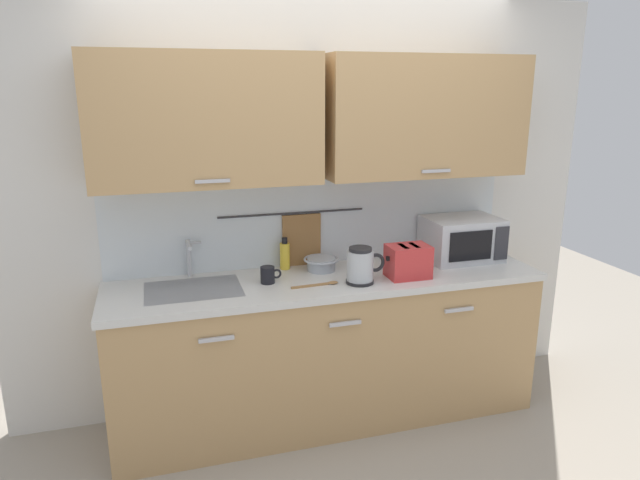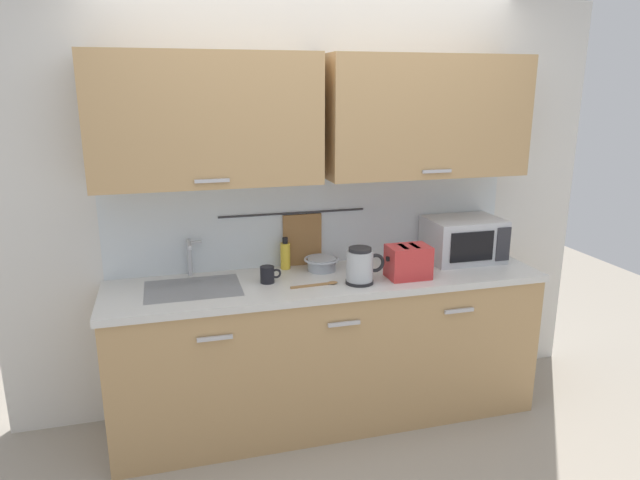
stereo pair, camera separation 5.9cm
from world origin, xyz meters
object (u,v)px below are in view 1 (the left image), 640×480
at_px(wooden_spoon, 321,284).
at_px(microwave, 462,239).
at_px(mug_near_sink, 268,275).
at_px(mixing_bowl, 321,263).
at_px(dish_soap_bottle, 285,255).
at_px(toaster, 408,261).
at_px(electric_kettle, 361,266).

bearing_deg(wooden_spoon, microwave, 12.74).
height_order(microwave, mug_near_sink, microwave).
height_order(microwave, mixing_bowl, microwave).
distance_m(dish_soap_bottle, mixing_bowl, 0.22).
xyz_separation_m(toaster, wooden_spoon, (-0.53, 0.01, -0.09)).
bearing_deg(mixing_bowl, toaster, -30.35).
bearing_deg(mixing_bowl, wooden_spoon, -106.54).
distance_m(microwave, toaster, 0.53).
xyz_separation_m(microwave, mug_near_sink, (-1.28, -0.10, -0.09)).
xyz_separation_m(dish_soap_bottle, mixing_bowl, (0.20, -0.09, -0.04)).
bearing_deg(microwave, mug_near_sink, -175.36).
relative_size(microwave, toaster, 1.80).
bearing_deg(mixing_bowl, microwave, -1.87).
bearing_deg(wooden_spoon, toaster, -0.61).
distance_m(microwave, mixing_bowl, 0.93).
xyz_separation_m(dish_soap_bottle, wooden_spoon, (0.12, -0.35, -0.08)).
xyz_separation_m(microwave, toaster, (-0.48, -0.23, -0.04)).
bearing_deg(dish_soap_bottle, wooden_spoon, -70.56).
relative_size(electric_kettle, wooden_spoon, 0.82).
height_order(electric_kettle, mixing_bowl, electric_kettle).
bearing_deg(mug_near_sink, electric_kettle, -16.43).
distance_m(microwave, electric_kettle, 0.82).
height_order(electric_kettle, toaster, electric_kettle).
xyz_separation_m(electric_kettle, wooden_spoon, (-0.23, 0.02, -0.10)).
xyz_separation_m(microwave, mixing_bowl, (-0.93, 0.03, -0.09)).
relative_size(electric_kettle, dish_soap_bottle, 1.16).
relative_size(mug_near_sink, toaster, 0.47).
distance_m(electric_kettle, mug_near_sink, 0.52).
bearing_deg(mixing_bowl, mug_near_sink, -158.99).
xyz_separation_m(electric_kettle, mixing_bowl, (-0.15, 0.28, -0.06)).
bearing_deg(microwave, toaster, -154.08).
relative_size(dish_soap_bottle, mixing_bowl, 0.92).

